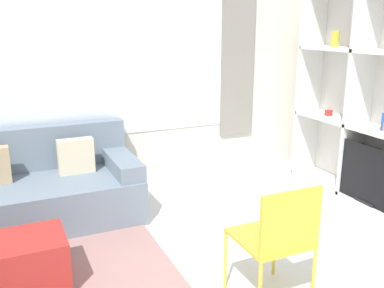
% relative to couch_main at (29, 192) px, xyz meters
% --- Properties ---
extents(wall_back, '(6.53, 0.11, 2.70)m').
position_rel_couch_main_xyz_m(wall_back, '(0.85, 0.50, 1.05)').
color(wall_back, silver).
rests_on(wall_back, ground_plane).
extents(couch_main, '(2.00, 0.94, 0.85)m').
position_rel_couch_main_xyz_m(couch_main, '(0.00, 0.00, 0.00)').
color(couch_main, slate).
rests_on(couch_main, ground_plane).
extents(ottoman, '(0.58, 0.46, 0.39)m').
position_rel_couch_main_xyz_m(ottoman, '(-0.12, -1.13, -0.11)').
color(ottoman, '#A82823').
rests_on(ottoman, ground_plane).
extents(folding_chair, '(0.44, 0.46, 0.86)m').
position_rel_couch_main_xyz_m(folding_chair, '(1.38, -2.01, 0.22)').
color(folding_chair, gold).
rests_on(folding_chair, ground_plane).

